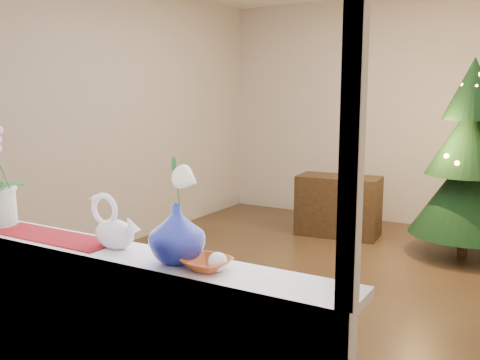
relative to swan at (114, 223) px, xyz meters
The scene contains 14 objects.
ground 2.57m from the swan, 90.02° to the left, with size 5.00×5.00×0.00m, color #3C2818.
wall_back 4.86m from the swan, 90.01° to the left, with size 4.50×0.10×2.70m, color beige.
wall_front 0.35m from the swan, 90.31° to the right, with size 4.50×0.10×2.70m, color beige.
wall_left 3.27m from the swan, 133.74° to the left, with size 0.10×5.00×2.70m, color beige.
windowsill 0.13m from the swan, 92.61° to the right, with size 2.20×0.26×0.04m, color white.
window_frame 0.68m from the swan, 90.39° to the right, with size 2.22×0.06×1.60m, color white, non-canonical shape.
runner 0.40m from the swan, behind, with size 0.70×0.20×0.01m, color maroon.
swan is the anchor object (origin of this frame).
blue_vase 0.35m from the swan, ahead, with size 0.26×0.26×0.27m, color navy.
lily 0.43m from the swan, ahead, with size 0.15×0.08×0.20m, color silver, non-canonical shape.
paperweight 0.55m from the swan, ahead, with size 0.07×0.07×0.07m, color white.
amber_dish 0.51m from the swan, ahead, with size 0.15×0.15×0.04m, color #AD461B.
xmas_tree 3.92m from the swan, 76.79° to the left, with size 1.04×1.04×1.91m, color black, non-canonical shape.
side_table 4.01m from the swan, 96.19° to the left, with size 0.89×0.45×0.67m, color black.
Camera 1 is at (1.59, -3.99, 1.58)m, focal length 40.00 mm.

